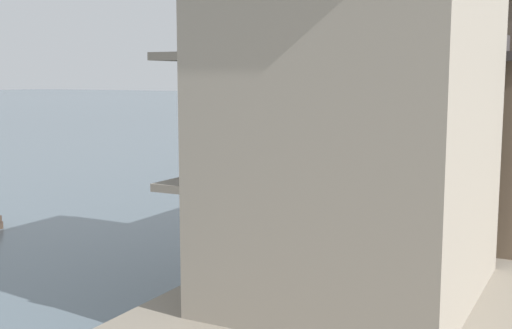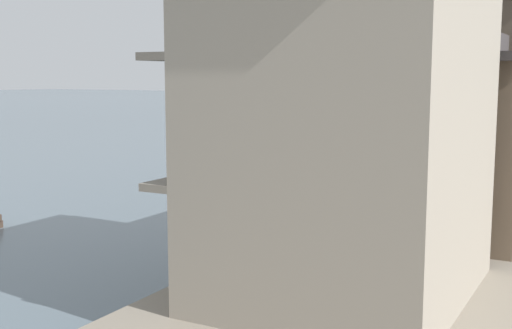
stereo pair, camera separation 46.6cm
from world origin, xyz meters
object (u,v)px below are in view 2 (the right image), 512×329
Objects in this scene: boat_midriver_drifting at (286,223)px; mooring_post_dock_mid at (319,210)px; house_waterfront_second at (434,135)px; mooring_post_dock_near at (218,252)px; boat_moored_second at (453,144)px; house_waterfront_nearest at (350,100)px; house_waterfront_narrow at (507,114)px; boat_moored_third at (337,200)px; boat_midriver_upstream at (388,179)px; boat_moored_nearest at (422,157)px; mooring_post_dock_far at (387,178)px; house_waterfront_tall at (475,89)px.

mooring_post_dock_mid reaches higher than boat_midriver_drifting.
house_waterfront_second reaches higher than mooring_post_dock_near.
boat_moored_second is 0.61× the size of house_waterfront_second.
house_waterfront_nearest is 1.26× the size of house_waterfront_narrow.
mooring_post_dock_mid is (-3.74, -14.40, -2.59)m from house_waterfront_narrow.
house_waterfront_nearest is 8.87× the size of mooring_post_dock_near.
house_waterfront_nearest is at bearing -81.22° from boat_moored_second.
mooring_post_dock_mid reaches higher than boat_moored_third.
mooring_post_dock_mid is (2.65, -32.80, 0.88)m from boat_moored_second.
boat_midriver_upstream is 0.80× the size of house_waterfront_second.
boat_moored_third is 0.49× the size of house_waterfront_nearest.
mooring_post_dock_far is (2.32, -14.76, 0.82)m from boat_moored_nearest.
house_waterfront_narrow is 21.17m from mooring_post_dock_near.
boat_midriver_drifting is 2.04m from mooring_post_dock_mid.
boat_moored_nearest reaches higher than boat_moored_third.
house_waterfront_nearest is (6.03, -39.03, 4.78)m from boat_moored_second.
boat_midriver_drifting is 0.64× the size of house_waterfront_tall.
house_waterfront_narrow is at bearing 88.98° from house_waterfront_nearest.
house_waterfront_nearest is 14.51m from mooring_post_dock_far.
house_waterfront_narrow is at bearing -51.86° from boat_moored_nearest.
mooring_post_dock_near reaches higher than boat_moored_nearest.
mooring_post_dock_far is at bearing -81.06° from boat_moored_nearest.
boat_midriver_drifting is 0.64× the size of house_waterfront_nearest.
house_waterfront_narrow is at bearing -70.84° from boat_moored_second.
house_waterfront_nearest is at bearing -91.02° from house_waterfront_narrow.
boat_moored_nearest is 0.46× the size of house_waterfront_tall.
house_waterfront_tall is (5.11, 6.53, 4.69)m from boat_midriver_drifting.
mooring_post_dock_near is 6.29m from mooring_post_dock_mid.
house_waterfront_nearest is 20.67m from house_waterfront_narrow.
mooring_post_dock_far is at bearing 32.16° from boat_moored_third.
boat_midriver_drifting is (0.67, -21.22, -0.07)m from boat_moored_nearest.
mooring_post_dock_far is at bearing -73.34° from boat_midriver_upstream.
house_waterfront_tall is at bearing -92.32° from house_waterfront_narrow.
boat_moored_second is at bearing 94.62° from mooring_post_dock_mid.
mooring_post_dock_far is at bearing -118.00° from house_waterfront_narrow.
house_waterfront_tall is at bearing -47.27° from boat_midriver_upstream.
house_waterfront_second is (5.38, -5.69, 3.47)m from boat_moored_third.
mooring_post_dock_far is (-3.46, -0.08, -3.80)m from house_waterfront_tall.
house_waterfront_nearest is 1.00× the size of house_waterfront_tall.
boat_midriver_upstream is at bearing -87.23° from boat_moored_second.
house_waterfront_tall is 14.66m from mooring_post_dock_near.
boat_moored_third is 2.34m from mooring_post_dock_far.
boat_moored_third is 6.80m from boat_midriver_upstream.
boat_midriver_upstream is 6.49× the size of mooring_post_dock_mid.
boat_moored_third is 5.32m from boat_midriver_drifting.
boat_midriver_upstream is at bearing -165.77° from house_waterfront_narrow.
mooring_post_dock_mid is at bearing -85.38° from boat_moored_second.
boat_midriver_drifting is (0.16, -5.32, 0.07)m from boat_moored_third.
mooring_post_dock_far is (0.00, 13.65, 0.00)m from mooring_post_dock_near.
house_waterfront_narrow reaches higher than mooring_post_dock_near.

